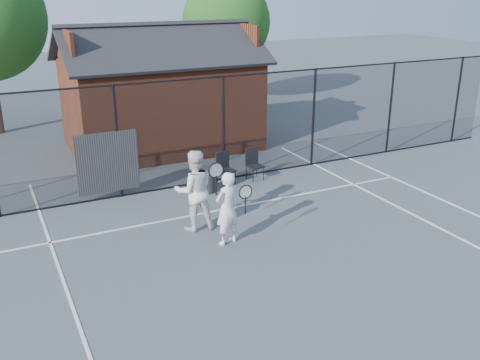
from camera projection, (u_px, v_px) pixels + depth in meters
name	position (u px, v px, depth m)	size (l,w,h in m)	color
ground	(282.00, 262.00, 10.86)	(80.00, 80.00, 0.00)	#4B5256
court_lines	(319.00, 294.00, 9.74)	(11.02, 18.00, 0.01)	silver
fence	(180.00, 137.00, 14.44)	(22.04, 3.00, 3.00)	black
clubhouse	(161.00, 101.00, 18.09)	(6.50, 4.36, 4.19)	brown
tree_right	(226.00, 22.00, 24.07)	(3.97, 3.97, 5.70)	#342015
player_front	(227.00, 208.00, 11.40)	(0.77, 0.61, 1.64)	white
player_back	(194.00, 190.00, 12.06)	(1.07, 0.84, 1.88)	silver
chair_left	(226.00, 169.00, 14.94)	(0.44, 0.45, 0.91)	black
chair_right	(255.00, 165.00, 15.32)	(0.43, 0.45, 0.90)	black
waste_bin	(207.00, 180.00, 14.46)	(0.46, 0.46, 0.67)	black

